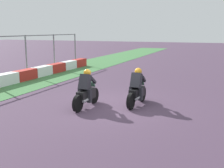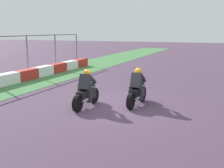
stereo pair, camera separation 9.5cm
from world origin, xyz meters
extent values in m
plane|color=#4D384E|center=(0.00, 0.00, 0.00)|extent=(120.00, 120.00, 0.00)
cube|color=white|center=(1.69, 7.10, 0.32)|extent=(1.66, 0.60, 0.64)
cube|color=red|center=(3.38, 7.10, 0.32)|extent=(1.66, 0.60, 0.64)
cube|color=white|center=(5.08, 7.10, 0.32)|extent=(1.66, 0.60, 0.64)
cube|color=red|center=(6.77, 7.10, 0.32)|extent=(1.66, 0.60, 0.64)
cube|color=white|center=(8.46, 7.10, 0.32)|extent=(1.66, 0.60, 0.64)
cube|color=red|center=(10.15, 7.10, 0.32)|extent=(1.66, 0.60, 0.64)
cylinder|color=slate|center=(4.95, 8.20, 1.34)|extent=(0.10, 0.10, 2.68)
cylinder|color=slate|center=(8.25, 8.20, 1.34)|extent=(0.10, 0.10, 2.68)
cylinder|color=slate|center=(11.55, 8.20, 1.34)|extent=(0.10, 0.10, 2.68)
cylinder|color=black|center=(1.19, -0.89, 0.32)|extent=(0.65, 0.17, 0.64)
cylinder|color=black|center=(-0.21, -0.83, 0.32)|extent=(0.65, 0.17, 0.64)
cube|color=black|center=(0.49, -0.86, 0.50)|extent=(1.11, 0.36, 0.40)
ellipsoid|color=black|center=(0.59, -0.86, 0.80)|extent=(0.49, 0.32, 0.24)
cube|color=red|center=(-0.02, -0.84, 0.52)|extent=(0.07, 0.16, 0.08)
cylinder|color=#A5A5AD|center=(0.13, -1.01, 0.37)|extent=(0.42, 0.12, 0.10)
cube|color=#27272E|center=(0.39, -0.86, 1.02)|extent=(0.50, 0.42, 0.66)
sphere|color=orange|center=(0.61, -0.87, 1.36)|extent=(0.31, 0.31, 0.30)
cube|color=slate|center=(0.99, -0.88, 0.84)|extent=(0.16, 0.27, 0.23)
cube|color=#27272E|center=(0.38, -0.66, 0.50)|extent=(0.19, 0.15, 0.52)
cube|color=#27272E|center=(0.36, -1.06, 0.50)|extent=(0.19, 0.15, 0.52)
cube|color=#27272E|center=(0.78, -0.69, 1.04)|extent=(0.39, 0.12, 0.31)
cube|color=#27272E|center=(0.76, -1.05, 1.04)|extent=(0.39, 0.12, 0.31)
cylinder|color=black|center=(0.11, 0.89, 0.32)|extent=(0.64, 0.14, 0.64)
cylinder|color=black|center=(-1.29, 0.89, 0.32)|extent=(0.64, 0.14, 0.64)
cube|color=black|center=(-0.59, 0.89, 0.50)|extent=(1.10, 0.32, 0.40)
ellipsoid|color=black|center=(-0.49, 0.89, 0.80)|extent=(0.48, 0.30, 0.24)
cube|color=red|center=(-1.10, 0.89, 0.52)|extent=(0.06, 0.16, 0.08)
cylinder|color=#A5A5AD|center=(-0.94, 0.73, 0.37)|extent=(0.42, 0.10, 0.10)
cube|color=#28282E|center=(-0.69, 0.89, 1.02)|extent=(0.48, 0.40, 0.66)
sphere|color=orange|center=(-0.47, 0.89, 1.36)|extent=(0.30, 0.30, 0.30)
cube|color=#5A9877|center=(-0.09, 0.89, 0.84)|extent=(0.15, 0.26, 0.23)
cube|color=#28282E|center=(-0.71, 1.09, 0.50)|extent=(0.18, 0.14, 0.52)
cube|color=#28282E|center=(-0.71, 0.69, 0.50)|extent=(0.18, 0.14, 0.52)
cube|color=#28282E|center=(-0.31, 1.07, 1.04)|extent=(0.39, 0.10, 0.31)
cube|color=#28282E|center=(-0.31, 0.71, 1.04)|extent=(0.39, 0.10, 0.31)
camera|label=1|loc=(-10.13, -4.05, 3.02)|focal=44.68mm
camera|label=2|loc=(-10.09, -4.13, 3.02)|focal=44.68mm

